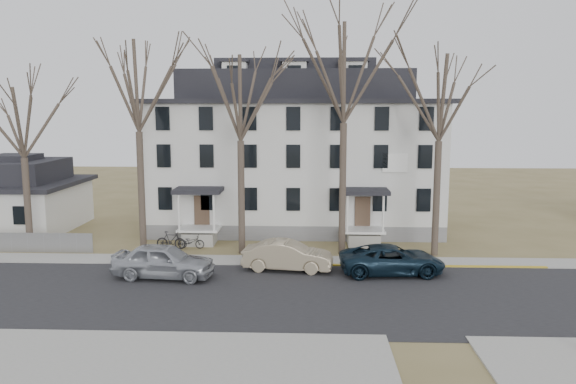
{
  "coord_description": "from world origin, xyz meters",
  "views": [
    {
      "loc": [
        -0.96,
        -22.99,
        8.62
      ],
      "look_at": [
        -2.19,
        9.0,
        3.86
      ],
      "focal_mm": 35.0,
      "sensor_mm": 36.0,
      "label": 1
    }
  ],
  "objects_px": {
    "car_navy": "(392,260)",
    "tree_mid_left": "(240,92)",
    "bicycle_right": "(171,241)",
    "bicycle_left": "(191,242)",
    "tree_bungalow": "(22,117)",
    "car_tan": "(288,256)",
    "tree_center": "(344,65)",
    "small_house": "(17,198)",
    "tree_mid_right": "(441,91)",
    "car_silver": "(164,262)",
    "boarding_house": "(295,154)",
    "tree_far_left": "(137,79)"
  },
  "relations": [
    {
      "from": "tree_bungalow",
      "to": "small_house",
      "type": "bearing_deg",
      "value": 122.84
    },
    {
      "from": "bicycle_left",
      "to": "car_navy",
      "type": "bearing_deg",
      "value": -113.4
    },
    {
      "from": "tree_center",
      "to": "tree_mid_left",
      "type": "bearing_deg",
      "value": 180.0
    },
    {
      "from": "small_house",
      "to": "tree_mid_right",
      "type": "height_order",
      "value": "tree_mid_right"
    },
    {
      "from": "tree_mid_right",
      "to": "car_silver",
      "type": "height_order",
      "value": "tree_mid_right"
    },
    {
      "from": "tree_center",
      "to": "bicycle_right",
      "type": "relative_size",
      "value": 8.0
    },
    {
      "from": "tree_far_left",
      "to": "bicycle_right",
      "type": "bearing_deg",
      "value": 23.09
    },
    {
      "from": "tree_far_left",
      "to": "small_house",
      "type": "bearing_deg",
      "value": 150.61
    },
    {
      "from": "tree_mid_right",
      "to": "small_house",
      "type": "bearing_deg",
      "value": 167.73
    },
    {
      "from": "boarding_house",
      "to": "tree_mid_right",
      "type": "xyz_separation_m",
      "value": [
        8.5,
        -8.15,
        4.22
      ]
    },
    {
      "from": "tree_mid_left",
      "to": "bicycle_right",
      "type": "relative_size",
      "value": 6.93
    },
    {
      "from": "tree_bungalow",
      "to": "bicycle_right",
      "type": "relative_size",
      "value": 5.87
    },
    {
      "from": "boarding_house",
      "to": "car_navy",
      "type": "distance_m",
      "value": 14.13
    },
    {
      "from": "tree_center",
      "to": "tree_bungalow",
      "type": "xyz_separation_m",
      "value": [
        -19.0,
        0.0,
        -2.97
      ]
    },
    {
      "from": "car_silver",
      "to": "bicycle_left",
      "type": "bearing_deg",
      "value": 4.39
    },
    {
      "from": "bicycle_right",
      "to": "bicycle_left",
      "type": "bearing_deg",
      "value": -77.51
    },
    {
      "from": "tree_bungalow",
      "to": "car_tan",
      "type": "distance_m",
      "value": 17.87
    },
    {
      "from": "tree_center",
      "to": "car_tan",
      "type": "xyz_separation_m",
      "value": [
        -3.11,
        -3.6,
        -10.3
      ]
    },
    {
      "from": "car_tan",
      "to": "boarding_house",
      "type": "bearing_deg",
      "value": 6.35
    },
    {
      "from": "small_house",
      "to": "car_tan",
      "type": "xyz_separation_m",
      "value": [
        19.89,
        -9.79,
        -1.46
      ]
    },
    {
      "from": "bicycle_right",
      "to": "tree_center",
      "type": "bearing_deg",
      "value": -88.59
    },
    {
      "from": "bicycle_right",
      "to": "boarding_house",
      "type": "bearing_deg",
      "value": -39.91
    },
    {
      "from": "tree_mid_left",
      "to": "tree_mid_right",
      "type": "bearing_deg",
      "value": 0.0
    },
    {
      "from": "tree_center",
      "to": "car_silver",
      "type": "distance_m",
      "value": 14.82
    },
    {
      "from": "tree_center",
      "to": "tree_mid_right",
      "type": "distance_m",
      "value": 5.7
    },
    {
      "from": "tree_center",
      "to": "bicycle_right",
      "type": "bearing_deg",
      "value": 176.43
    },
    {
      "from": "boarding_house",
      "to": "bicycle_right",
      "type": "height_order",
      "value": "boarding_house"
    },
    {
      "from": "small_house",
      "to": "car_silver",
      "type": "relative_size",
      "value": 1.68
    },
    {
      "from": "tree_mid_right",
      "to": "tree_mid_left",
      "type": "bearing_deg",
      "value": 180.0
    },
    {
      "from": "tree_mid_right",
      "to": "bicycle_left",
      "type": "bearing_deg",
      "value": 176.85
    },
    {
      "from": "boarding_house",
      "to": "car_tan",
      "type": "distance_m",
      "value": 12.62
    },
    {
      "from": "tree_mid_left",
      "to": "car_navy",
      "type": "bearing_deg",
      "value": -25.85
    },
    {
      "from": "small_house",
      "to": "bicycle_left",
      "type": "xyz_separation_m",
      "value": [
        13.74,
        -5.38,
        -1.82
      ]
    },
    {
      "from": "car_navy",
      "to": "tree_mid_left",
      "type": "bearing_deg",
      "value": 59.72
    },
    {
      "from": "small_house",
      "to": "car_navy",
      "type": "bearing_deg",
      "value": -22.01
    },
    {
      "from": "car_tan",
      "to": "bicycle_left",
      "type": "relative_size",
      "value": 2.92
    },
    {
      "from": "car_tan",
      "to": "small_house",
      "type": "bearing_deg",
      "value": 70.66
    },
    {
      "from": "tree_mid_left",
      "to": "car_navy",
      "type": "distance_m",
      "value": 12.85
    },
    {
      "from": "small_house",
      "to": "tree_center",
      "type": "relative_size",
      "value": 0.59
    },
    {
      "from": "tree_bungalow",
      "to": "car_silver",
      "type": "height_order",
      "value": "tree_bungalow"
    },
    {
      "from": "boarding_house",
      "to": "tree_bungalow",
      "type": "bearing_deg",
      "value": -152.99
    },
    {
      "from": "bicycle_left",
      "to": "boarding_house",
      "type": "bearing_deg",
      "value": -41.15
    },
    {
      "from": "tree_mid_left",
      "to": "tree_mid_right",
      "type": "distance_m",
      "value": 11.5
    },
    {
      "from": "tree_mid_left",
      "to": "car_navy",
      "type": "xyz_separation_m",
      "value": [
        8.39,
        -4.07,
        -8.85
      ]
    },
    {
      "from": "small_house",
      "to": "car_navy",
      "type": "height_order",
      "value": "small_house"
    },
    {
      "from": "car_tan",
      "to": "bicycle_left",
      "type": "distance_m",
      "value": 7.58
    },
    {
      "from": "boarding_house",
      "to": "bicycle_right",
      "type": "xyz_separation_m",
      "value": [
        -7.47,
        -7.5,
        -4.83
      ]
    },
    {
      "from": "tree_far_left",
      "to": "car_tan",
      "type": "height_order",
      "value": "tree_far_left"
    },
    {
      "from": "car_tan",
      "to": "car_navy",
      "type": "xyz_separation_m",
      "value": [
        5.5,
        -0.47,
        -0.03
      ]
    },
    {
      "from": "bicycle_left",
      "to": "bicycle_right",
      "type": "bearing_deg",
      "value": 96.82
    }
  ]
}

